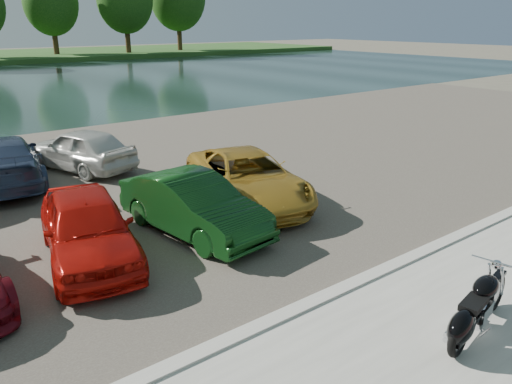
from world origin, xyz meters
TOP-DOWN VIEW (x-y plane):
  - ground at (0.00, 0.00)m, footprint 200.00×200.00m
  - promenade at (0.00, -1.00)m, footprint 60.00×6.00m
  - kerb at (0.00, 2.00)m, footprint 60.00×0.30m
  - parking_lot at (0.00, 11.00)m, footprint 60.00×18.00m
  - motorcycle at (0.35, -0.26)m, footprint 2.31×0.83m
  - car_4 at (-3.33, 6.20)m, footprint 2.56×4.52m
  - car_5 at (-0.87, 6.06)m, footprint 1.96×4.36m
  - car_6 at (1.38, 6.95)m, footprint 3.61×5.48m
  - car_11 at (-3.52, 12.79)m, footprint 2.84×5.39m
  - car_12 at (-1.09, 12.95)m, footprint 2.93×4.51m

SIDE VIEW (x-z plane):
  - ground at x=0.00m, z-range 0.00..0.00m
  - parking_lot at x=0.00m, z-range 0.00..0.04m
  - promenade at x=0.00m, z-range 0.00..0.10m
  - kerb at x=0.00m, z-range 0.00..0.14m
  - motorcycle at x=0.35m, z-range 0.04..1.09m
  - car_5 at x=-0.87m, z-range 0.04..1.43m
  - car_6 at x=1.38m, z-range 0.04..1.44m
  - car_12 at x=-1.09m, z-range 0.04..1.47m
  - car_4 at x=-3.33m, z-range 0.04..1.49m
  - car_11 at x=-3.52m, z-range 0.04..1.53m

